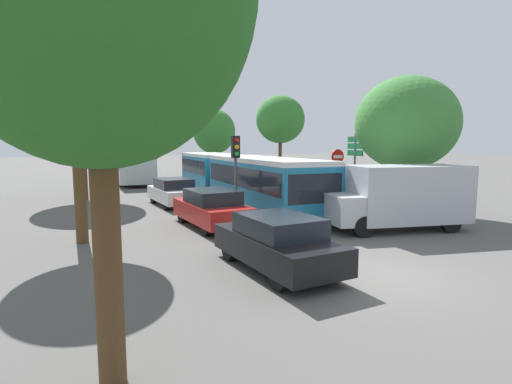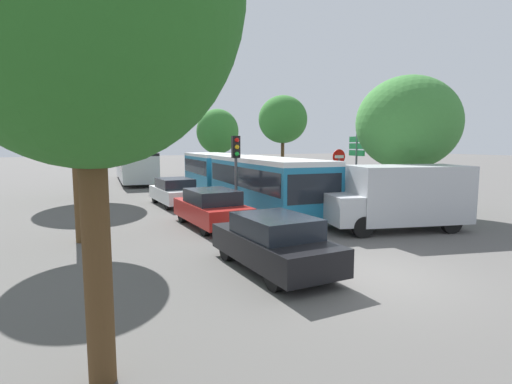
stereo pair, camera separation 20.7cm
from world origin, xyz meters
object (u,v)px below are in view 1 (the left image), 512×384
(tree_right_mid, at_px, (281,121))
(tree_right_far, at_px, (214,133))
(direction_sign_post, at_px, (355,154))
(no_entry_sign, at_px, (337,169))
(queued_car_red, at_px, (212,208))
(tree_left_mid, at_px, (73,90))
(articulated_bus, at_px, (237,175))
(traffic_light, at_px, (236,158))
(tree_left_far, at_px, (80,105))
(tree_right_near, at_px, (409,126))
(queued_car_black, at_px, (277,242))
(queued_car_white, at_px, (173,192))
(white_van, at_px, (401,195))
(city_bus_rear, at_px, (132,165))

(tree_right_mid, bearing_deg, tree_right_far, 93.52)
(direction_sign_post, bearing_deg, no_entry_sign, 25.57)
(queued_car_red, height_order, tree_right_far, tree_right_far)
(tree_left_mid, xyz_separation_m, tree_right_far, (12.67, 23.52, -0.53))
(articulated_bus, relative_size, no_entry_sign, 5.88)
(traffic_light, bearing_deg, tree_left_far, -144.20)
(tree_right_near, bearing_deg, queued_car_black, -152.66)
(traffic_light, bearing_deg, tree_right_mid, 146.40)
(articulated_bus, distance_m, tree_right_far, 17.88)
(queued_car_white, bearing_deg, articulated_bus, -89.74)
(queued_car_red, height_order, tree_left_far, tree_left_far)
(queued_car_white, height_order, tree_right_near, tree_right_near)
(white_van, bearing_deg, queued_car_red, -16.02)
(tree_right_mid, bearing_deg, queued_car_white, -150.16)
(city_bus_rear, bearing_deg, tree_right_mid, -131.16)
(tree_left_mid, relative_size, tree_right_mid, 1.00)
(no_entry_sign, bearing_deg, traffic_light, -85.46)
(tree_left_far, bearing_deg, queued_car_white, -47.06)
(articulated_bus, distance_m, tree_right_near, 8.98)
(white_van, xyz_separation_m, traffic_light, (-4.50, 4.57, 1.26))
(queued_car_black, xyz_separation_m, tree_right_mid, (9.13, 16.45, 3.99))
(tree_left_far, height_order, tree_right_mid, tree_left_far)
(white_van, height_order, tree_left_mid, tree_left_mid)
(queued_car_white, height_order, tree_right_far, tree_right_far)
(queued_car_black, height_order, direction_sign_post, direction_sign_post)
(traffic_light, bearing_deg, articulated_bus, 160.73)
(tree_left_far, bearing_deg, white_van, -53.25)
(white_van, xyz_separation_m, tree_left_far, (-9.96, 13.34, 3.95))
(tree_right_mid, height_order, tree_right_far, tree_right_mid)
(articulated_bus, bearing_deg, direction_sign_post, 53.74)
(queued_car_black, bearing_deg, city_bus_rear, -3.49)
(tree_right_mid, bearing_deg, articulated_bus, -137.63)
(articulated_bus, height_order, tree_right_mid, tree_right_mid)
(no_entry_sign, height_order, tree_right_near, tree_right_near)
(queued_car_red, height_order, tree_right_near, tree_right_near)
(queued_car_white, bearing_deg, white_van, -149.72)
(tree_right_far, bearing_deg, articulated_bus, -105.25)
(queued_car_black, distance_m, white_van, 6.60)
(traffic_light, xyz_separation_m, tree_right_far, (6.68, 21.80, 1.65))
(direction_sign_post, xyz_separation_m, tree_left_mid, (-12.80, -2.60, 2.12))
(tree_right_near, height_order, tree_right_mid, tree_right_mid)
(tree_left_mid, height_order, tree_right_far, tree_left_mid)
(queued_car_white, bearing_deg, no_entry_sign, -123.82)
(articulated_bus, relative_size, white_van, 3.12)
(articulated_bus, xyz_separation_m, queued_car_red, (-3.52, -5.99, -0.70))
(traffic_light, relative_size, tree_right_mid, 0.53)
(queued_car_red, xyz_separation_m, tree_left_far, (-3.98, 10.01, 4.48))
(queued_car_red, bearing_deg, articulated_bus, -33.61)
(no_entry_sign, bearing_deg, direction_sign_post, 107.81)
(city_bus_rear, bearing_deg, white_van, -162.01)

